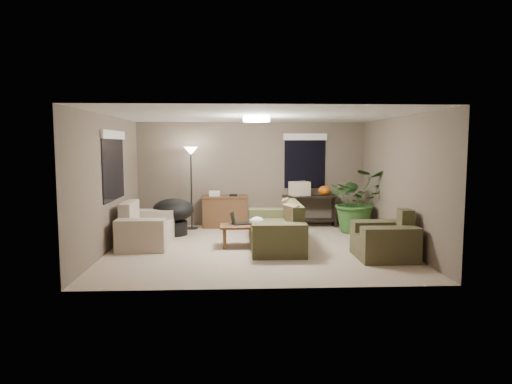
{
  "coord_description": "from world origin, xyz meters",
  "views": [
    {
      "loc": [
        -0.41,
        -8.57,
        1.97
      ],
      "look_at": [
        0.0,
        0.2,
        1.05
      ],
      "focal_mm": 32.0,
      "sensor_mm": 36.0,
      "label": 1
    }
  ],
  "objects_px": {
    "loveseat": "(145,229)",
    "desk": "(225,211)",
    "main_sofa": "(277,231)",
    "papasan_chair": "(173,214)",
    "floor_lamp": "(191,160)",
    "coffee_table": "(246,228)",
    "console_table": "(310,208)",
    "houseplant": "(357,207)",
    "cat_scratching_post": "(381,237)",
    "armchair": "(385,241)"
  },
  "relations": [
    {
      "from": "main_sofa",
      "to": "console_table",
      "type": "xyz_separation_m",
      "value": [
        0.98,
        2.11,
        0.14
      ]
    },
    {
      "from": "console_table",
      "to": "houseplant",
      "type": "relative_size",
      "value": 0.91
    },
    {
      "from": "papasan_chair",
      "to": "floor_lamp",
      "type": "distance_m",
      "value": 1.38
    },
    {
      "from": "desk",
      "to": "houseplant",
      "type": "xyz_separation_m",
      "value": [
        2.98,
        -0.74,
        0.18
      ]
    },
    {
      "from": "main_sofa",
      "to": "armchair",
      "type": "xyz_separation_m",
      "value": [
        1.78,
        -1.03,
        0.0
      ]
    },
    {
      "from": "desk",
      "to": "houseplant",
      "type": "height_order",
      "value": "houseplant"
    },
    {
      "from": "armchair",
      "to": "cat_scratching_post",
      "type": "xyz_separation_m",
      "value": [
        0.18,
        0.77,
        -0.08
      ]
    },
    {
      "from": "loveseat",
      "to": "cat_scratching_post",
      "type": "height_order",
      "value": "loveseat"
    },
    {
      "from": "main_sofa",
      "to": "floor_lamp",
      "type": "xyz_separation_m",
      "value": [
        -1.83,
        1.92,
        1.3
      ]
    },
    {
      "from": "coffee_table",
      "to": "papasan_chair",
      "type": "relative_size",
      "value": 1.09
    },
    {
      "from": "loveseat",
      "to": "coffee_table",
      "type": "xyz_separation_m",
      "value": [
        1.99,
        -0.29,
        0.06
      ]
    },
    {
      "from": "armchair",
      "to": "main_sofa",
      "type": "bearing_deg",
      "value": 149.94
    },
    {
      "from": "papasan_chair",
      "to": "floor_lamp",
      "type": "relative_size",
      "value": 0.48
    },
    {
      "from": "main_sofa",
      "to": "armchair",
      "type": "distance_m",
      "value": 2.06
    },
    {
      "from": "papasan_chair",
      "to": "cat_scratching_post",
      "type": "distance_m",
      "value": 4.39
    },
    {
      "from": "houseplant",
      "to": "cat_scratching_post",
      "type": "distance_m",
      "value": 1.65
    },
    {
      "from": "main_sofa",
      "to": "console_table",
      "type": "relative_size",
      "value": 1.69
    },
    {
      "from": "main_sofa",
      "to": "papasan_chair",
      "type": "relative_size",
      "value": 2.4
    },
    {
      "from": "desk",
      "to": "cat_scratching_post",
      "type": "xyz_separation_m",
      "value": [
        3.02,
        -2.36,
        -0.16
      ]
    },
    {
      "from": "desk",
      "to": "houseplant",
      "type": "relative_size",
      "value": 0.77
    },
    {
      "from": "loveseat",
      "to": "floor_lamp",
      "type": "relative_size",
      "value": 0.84
    },
    {
      "from": "loveseat",
      "to": "desk",
      "type": "distance_m",
      "value": 2.39
    },
    {
      "from": "desk",
      "to": "papasan_chair",
      "type": "height_order",
      "value": "papasan_chair"
    },
    {
      "from": "papasan_chair",
      "to": "houseplant",
      "type": "relative_size",
      "value": 0.64
    },
    {
      "from": "loveseat",
      "to": "houseplant",
      "type": "distance_m",
      "value": 4.65
    },
    {
      "from": "coffee_table",
      "to": "houseplant",
      "type": "distance_m",
      "value": 2.88
    },
    {
      "from": "armchair",
      "to": "floor_lamp",
      "type": "height_order",
      "value": "floor_lamp"
    },
    {
      "from": "console_table",
      "to": "houseplant",
      "type": "height_order",
      "value": "houseplant"
    },
    {
      "from": "main_sofa",
      "to": "cat_scratching_post",
      "type": "xyz_separation_m",
      "value": [
        1.97,
        -0.26,
        -0.08
      ]
    },
    {
      "from": "console_table",
      "to": "papasan_chair",
      "type": "xyz_separation_m",
      "value": [
        -3.14,
        -0.9,
        0.03
      ]
    },
    {
      "from": "desk",
      "to": "floor_lamp",
      "type": "height_order",
      "value": "floor_lamp"
    },
    {
      "from": "armchair",
      "to": "houseplant",
      "type": "relative_size",
      "value": 0.7
    },
    {
      "from": "console_table",
      "to": "floor_lamp",
      "type": "distance_m",
      "value": 3.04
    },
    {
      "from": "desk",
      "to": "console_table",
      "type": "bearing_deg",
      "value": 0.31
    },
    {
      "from": "console_table",
      "to": "houseplant",
      "type": "bearing_deg",
      "value": -38.63
    },
    {
      "from": "coffee_table",
      "to": "papasan_chair",
      "type": "xyz_separation_m",
      "value": [
        -1.56,
        1.23,
        0.11
      ]
    },
    {
      "from": "main_sofa",
      "to": "houseplant",
      "type": "relative_size",
      "value": 1.54
    },
    {
      "from": "console_table",
      "to": "main_sofa",
      "type": "bearing_deg",
      "value": -115.0
    },
    {
      "from": "loveseat",
      "to": "floor_lamp",
      "type": "bearing_deg",
      "value": 65.27
    },
    {
      "from": "floor_lamp",
      "to": "desk",
      "type": "bearing_deg",
      "value": 12.85
    },
    {
      "from": "coffee_table",
      "to": "cat_scratching_post",
      "type": "xyz_separation_m",
      "value": [
        2.56,
        -0.24,
        -0.14
      ]
    },
    {
      "from": "desk",
      "to": "cat_scratching_post",
      "type": "bearing_deg",
      "value": -37.98
    },
    {
      "from": "papasan_chair",
      "to": "houseplant",
      "type": "bearing_deg",
      "value": 2.03
    },
    {
      "from": "console_table",
      "to": "floor_lamp",
      "type": "bearing_deg",
      "value": -176.18
    },
    {
      "from": "houseplant",
      "to": "coffee_table",
      "type": "bearing_deg",
      "value": -151.43
    },
    {
      "from": "armchair",
      "to": "coffee_table",
      "type": "height_order",
      "value": "armchair"
    },
    {
      "from": "loveseat",
      "to": "console_table",
      "type": "height_order",
      "value": "loveseat"
    },
    {
      "from": "papasan_chair",
      "to": "floor_lamp",
      "type": "xyz_separation_m",
      "value": [
        0.33,
        0.71,
        1.13
      ]
    },
    {
      "from": "desk",
      "to": "papasan_chair",
      "type": "xyz_separation_m",
      "value": [
        -1.1,
        -0.89,
        0.09
      ]
    },
    {
      "from": "loveseat",
      "to": "houseplant",
      "type": "height_order",
      "value": "houseplant"
    }
  ]
}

